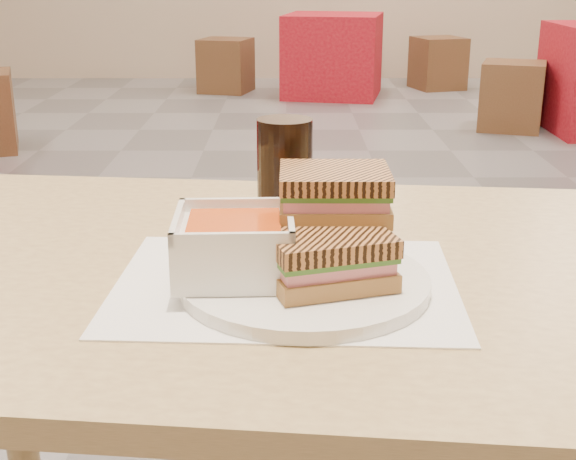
{
  "coord_description": "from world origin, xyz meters",
  "views": [
    {
      "loc": [
        0.01,
        -2.76,
        1.08
      ],
      "look_at": [
        0.01,
        -2.0,
        0.82
      ],
      "focal_mm": 48.8,
      "sensor_mm": 36.0,
      "label": 1
    }
  ],
  "objects_px": {
    "soup_bowl": "(234,248)",
    "panini_lower": "(327,256)",
    "cola_glass": "(285,178)",
    "bg_chair_1l": "(512,96)",
    "bg_chair_2l": "(226,65)",
    "plate": "(305,282)",
    "bg_chair_2r": "(438,63)",
    "bg_table_2": "(333,55)",
    "main_table": "(321,350)"
  },
  "relations": [
    {
      "from": "bg_table_2",
      "to": "bg_chair_2r",
      "type": "relative_size",
      "value": 1.8
    },
    {
      "from": "panini_lower",
      "to": "main_table",
      "type": "bearing_deg",
      "value": 90.32
    },
    {
      "from": "panini_lower",
      "to": "bg_chair_2l",
      "type": "distance_m",
      "value": 6.22
    },
    {
      "from": "soup_bowl",
      "to": "plate",
      "type": "bearing_deg",
      "value": -4.25
    },
    {
      "from": "soup_bowl",
      "to": "panini_lower",
      "type": "height_order",
      "value": "soup_bowl"
    },
    {
      "from": "soup_bowl",
      "to": "bg_table_2",
      "type": "bearing_deg",
      "value": 85.76
    },
    {
      "from": "cola_glass",
      "to": "bg_table_2",
      "type": "bearing_deg",
      "value": 86.15
    },
    {
      "from": "cola_glass",
      "to": "bg_chair_2r",
      "type": "relative_size",
      "value": 0.3
    },
    {
      "from": "panini_lower",
      "to": "bg_chair_1l",
      "type": "distance_m",
      "value": 4.8
    },
    {
      "from": "main_table",
      "to": "cola_glass",
      "type": "bearing_deg",
      "value": 113.15
    },
    {
      "from": "bg_chair_1l",
      "to": "plate",
      "type": "bearing_deg",
      "value": -108.36
    },
    {
      "from": "soup_bowl",
      "to": "bg_chair_2l",
      "type": "xyz_separation_m",
      "value": [
        -0.48,
        6.14,
        -0.57
      ]
    },
    {
      "from": "plate",
      "to": "bg_chair_2r",
      "type": "height_order",
      "value": "plate"
    },
    {
      "from": "main_table",
      "to": "plate",
      "type": "height_order",
      "value": "plate"
    },
    {
      "from": "bg_chair_2r",
      "to": "panini_lower",
      "type": "bearing_deg",
      "value": -101.64
    },
    {
      "from": "soup_bowl",
      "to": "bg_chair_2l",
      "type": "distance_m",
      "value": 6.19
    },
    {
      "from": "bg_chair_1l",
      "to": "bg_chair_2r",
      "type": "xyz_separation_m",
      "value": [
        -0.17,
        1.81,
        -0.0
      ]
    },
    {
      "from": "plate",
      "to": "bg_chair_2l",
      "type": "height_order",
      "value": "plate"
    },
    {
      "from": "main_table",
      "to": "bg_chair_1l",
      "type": "height_order",
      "value": "main_table"
    },
    {
      "from": "soup_bowl",
      "to": "panini_lower",
      "type": "bearing_deg",
      "value": -12.6
    },
    {
      "from": "cola_glass",
      "to": "bg_chair_2l",
      "type": "height_order",
      "value": "cola_glass"
    },
    {
      "from": "cola_glass",
      "to": "bg_chair_2l",
      "type": "xyz_separation_m",
      "value": [
        -0.53,
        5.97,
        -0.6
      ]
    },
    {
      "from": "plate",
      "to": "soup_bowl",
      "type": "xyz_separation_m",
      "value": [
        -0.07,
        0.01,
        0.04
      ]
    },
    {
      "from": "soup_bowl",
      "to": "panini_lower",
      "type": "xyz_separation_m",
      "value": [
        0.1,
        -0.02,
        -0.0
      ]
    },
    {
      "from": "panini_lower",
      "to": "cola_glass",
      "type": "relative_size",
      "value": 0.99
    },
    {
      "from": "soup_bowl",
      "to": "bg_table_2",
      "type": "distance_m",
      "value": 5.96
    },
    {
      "from": "plate",
      "to": "cola_glass",
      "type": "bearing_deg",
      "value": 96.81
    },
    {
      "from": "soup_bowl",
      "to": "bg_chair_2l",
      "type": "relative_size",
      "value": 0.26
    },
    {
      "from": "bg_table_2",
      "to": "bg_chair_1l",
      "type": "bearing_deg",
      "value": -51.3
    },
    {
      "from": "bg_table_2",
      "to": "bg_chair_2l",
      "type": "height_order",
      "value": "bg_table_2"
    },
    {
      "from": "plate",
      "to": "panini_lower",
      "type": "bearing_deg",
      "value": -35.34
    },
    {
      "from": "main_table",
      "to": "panini_lower",
      "type": "bearing_deg",
      "value": -89.68
    },
    {
      "from": "soup_bowl",
      "to": "bg_chair_1l",
      "type": "bearing_deg",
      "value": 70.77
    },
    {
      "from": "cola_glass",
      "to": "bg_chair_2l",
      "type": "relative_size",
      "value": 0.3
    },
    {
      "from": "cola_glass",
      "to": "bg_table_2",
      "type": "distance_m",
      "value": 5.78
    },
    {
      "from": "bg_table_2",
      "to": "bg_chair_2l",
      "type": "xyz_separation_m",
      "value": [
        -0.92,
        0.22,
        -0.11
      ]
    },
    {
      "from": "bg_table_2",
      "to": "soup_bowl",
      "type": "bearing_deg",
      "value": -94.24
    },
    {
      "from": "soup_bowl",
      "to": "bg_chair_2r",
      "type": "height_order",
      "value": "soup_bowl"
    },
    {
      "from": "bg_chair_2l",
      "to": "cola_glass",
      "type": "bearing_deg",
      "value": -84.89
    },
    {
      "from": "soup_bowl",
      "to": "bg_chair_2r",
      "type": "xyz_separation_m",
      "value": [
        1.4,
        6.33,
        -0.57
      ]
    },
    {
      "from": "main_table",
      "to": "bg_chair_1l",
      "type": "relative_size",
      "value": 2.49
    },
    {
      "from": "soup_bowl",
      "to": "bg_table_2",
      "type": "height_order",
      "value": "soup_bowl"
    },
    {
      "from": "bg_chair_2r",
      "to": "main_table",
      "type": "bearing_deg",
      "value": -101.82
    },
    {
      "from": "plate",
      "to": "bg_table_2",
      "type": "height_order",
      "value": "plate"
    },
    {
      "from": "plate",
      "to": "bg_chair_2r",
      "type": "bearing_deg",
      "value": 78.13
    },
    {
      "from": "cola_glass",
      "to": "bg_chair_1l",
      "type": "distance_m",
      "value": 4.63
    },
    {
      "from": "panini_lower",
      "to": "bg_chair_1l",
      "type": "bearing_deg",
      "value": 71.96
    },
    {
      "from": "plate",
      "to": "panini_lower",
      "type": "height_order",
      "value": "panini_lower"
    },
    {
      "from": "soup_bowl",
      "to": "cola_glass",
      "type": "bearing_deg",
      "value": 73.46
    },
    {
      "from": "panini_lower",
      "to": "bg_chair_2l",
      "type": "bearing_deg",
      "value": 95.36
    }
  ]
}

